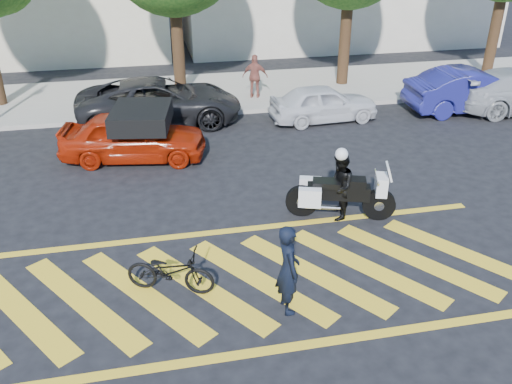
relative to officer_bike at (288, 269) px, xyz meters
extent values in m
plane|color=black|center=(-0.82, 0.93, -0.86)|extent=(90.00, 90.00, 0.00)
cube|color=#9E998E|center=(-0.82, 12.93, -0.79)|extent=(60.00, 5.00, 0.15)
cube|color=yellow|center=(-4.72, 0.93, -0.86)|extent=(2.43, 3.21, 0.01)
cube|color=yellow|center=(-3.62, 0.93, -0.86)|extent=(2.43, 3.21, 0.01)
cube|color=yellow|center=(-2.52, 0.93, -0.86)|extent=(2.43, 3.21, 0.01)
cube|color=yellow|center=(-1.42, 0.93, -0.86)|extent=(2.43, 3.21, 0.01)
cube|color=yellow|center=(-0.32, 0.93, -0.86)|extent=(2.43, 3.21, 0.01)
cube|color=yellow|center=(0.78, 0.93, -0.86)|extent=(2.43, 3.21, 0.01)
cube|color=yellow|center=(1.88, 0.93, -0.86)|extent=(2.43, 3.21, 0.01)
cube|color=yellow|center=(2.98, 0.93, -0.86)|extent=(2.43, 3.21, 0.01)
cube|color=yellow|center=(4.08, 0.93, -0.86)|extent=(2.43, 3.21, 0.01)
cube|color=yellow|center=(-0.82, -0.97, -0.86)|extent=(12.00, 0.20, 0.01)
cube|color=yellow|center=(-0.82, 2.83, -0.86)|extent=(12.00, 0.20, 0.01)
cylinder|color=black|center=(-0.82, 12.93, 1.14)|extent=(0.44, 0.44, 4.00)
cylinder|color=black|center=(5.68, 12.93, 1.14)|extent=(0.44, 0.44, 4.00)
cylinder|color=black|center=(12.18, 12.93, 1.14)|extent=(0.44, 0.44, 4.00)
imported|color=black|center=(0.00, 0.00, 0.00)|extent=(0.45, 0.65, 1.72)
imported|color=black|center=(-2.00, 0.95, -0.42)|extent=(1.78, 1.15, 0.88)
cylinder|color=black|center=(1.19, 3.20, -0.49)|extent=(0.76, 0.38, 0.75)
cylinder|color=silver|center=(1.19, 3.20, -0.49)|extent=(0.27, 0.24, 0.23)
cylinder|color=black|center=(2.87, 2.66, -0.49)|extent=(0.76, 0.38, 0.75)
cylinder|color=silver|center=(2.87, 2.66, -0.49)|extent=(0.27, 0.24, 0.23)
cube|color=black|center=(1.98, 2.95, -0.20)|extent=(1.44, 0.71, 0.34)
cube|color=black|center=(2.30, 2.84, 0.02)|extent=(0.59, 0.48, 0.25)
cube|color=black|center=(1.71, 3.03, 0.00)|extent=(0.71, 0.56, 0.14)
cube|color=silver|center=(2.87, 2.66, 0.02)|extent=(0.38, 0.53, 0.45)
cube|color=silver|center=(1.45, 3.42, -0.24)|extent=(0.55, 0.35, 0.43)
cube|color=silver|center=(1.27, 2.86, -0.24)|extent=(0.55, 0.35, 0.43)
imported|color=black|center=(1.97, 2.93, -0.06)|extent=(0.82, 0.93, 1.61)
imported|color=#A01D07|center=(-2.61, 7.29, -0.17)|extent=(4.28, 2.28, 1.39)
imported|color=black|center=(-1.72, 10.13, -0.11)|extent=(5.40, 2.51, 1.50)
imported|color=silver|center=(3.68, 9.25, -0.24)|extent=(3.70, 1.66, 1.24)
imported|color=navy|center=(9.08, 9.12, -0.10)|extent=(4.64, 1.71, 1.52)
imported|color=#9C5547|center=(1.85, 11.79, 0.08)|extent=(1.01, 0.65, 1.59)
camera|label=1|loc=(-2.11, -7.43, 5.54)|focal=38.00mm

